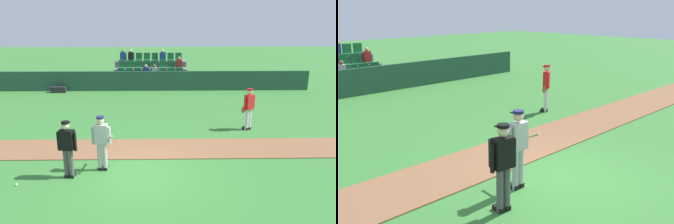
% 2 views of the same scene
% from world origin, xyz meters
% --- Properties ---
extents(ground_plane, '(80.00, 80.00, 0.00)m').
position_xyz_m(ground_plane, '(0.00, 0.00, 0.00)').
color(ground_plane, '#387A33').
extents(infield_dirt_path, '(28.00, 1.87, 0.03)m').
position_xyz_m(infield_dirt_path, '(0.00, 2.04, 0.01)').
color(infield_dirt_path, brown).
rests_on(infield_dirt_path, ground).
extents(dugout_fence, '(20.00, 0.16, 1.22)m').
position_xyz_m(dugout_fence, '(0.00, 11.66, 0.61)').
color(dugout_fence, '#234C38').
rests_on(dugout_fence, ground).
extents(stadium_bleachers, '(5.00, 2.95, 2.30)m').
position_xyz_m(stadium_bleachers, '(-0.00, 13.54, 0.63)').
color(stadium_bleachers, slate).
rests_on(stadium_bleachers, ground).
extents(batter_grey_jersey, '(0.69, 0.78, 1.76)m').
position_xyz_m(batter_grey_jersey, '(-1.10, 0.36, 0.97)').
color(batter_grey_jersey, '#B2B2B2').
rests_on(batter_grey_jersey, ground).
extents(umpire_home_plate, '(0.59, 0.34, 1.76)m').
position_xyz_m(umpire_home_plate, '(-2.01, -0.11, 1.00)').
color(umpire_home_plate, '#4C4C4C').
rests_on(umpire_home_plate, ground).
extents(runner_red_jersey, '(0.63, 0.44, 1.76)m').
position_xyz_m(runner_red_jersey, '(4.34, 4.09, 0.96)').
color(runner_red_jersey, silver).
rests_on(runner_red_jersey, ground).
extents(baseball, '(0.07, 0.07, 0.07)m').
position_xyz_m(baseball, '(-3.41, -0.61, 0.04)').
color(baseball, white).
rests_on(baseball, ground).
extents(equipment_bag, '(0.90, 0.36, 0.36)m').
position_xyz_m(equipment_bag, '(-5.61, 11.21, 0.18)').
color(equipment_bag, '#232328').
rests_on(equipment_bag, ground).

